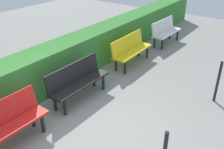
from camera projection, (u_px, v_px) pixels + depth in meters
name	position (u px, v px, depth m)	size (l,w,h in m)	color
ground_plane	(89.00, 133.00, 4.89)	(19.96, 19.96, 0.00)	gray
bench_white	(165.00, 31.00, 9.04)	(1.51, 0.52, 0.86)	white
bench_yellow	(131.00, 49.00, 7.48)	(1.61, 0.48, 0.86)	yellow
bench_black	(78.00, 80.00, 5.78)	(1.63, 0.47, 0.86)	black
bench_red	(4.00, 124.00, 4.38)	(1.56, 0.49, 0.86)	red
hedge_row	(54.00, 66.00, 6.35)	(15.96, 0.77, 1.03)	#387F33
railing_post_mid	(218.00, 82.00, 5.66)	(0.06, 0.06, 1.00)	black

